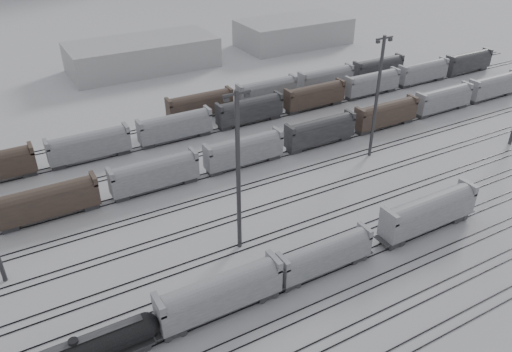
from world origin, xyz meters
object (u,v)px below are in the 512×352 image
hopper_car_a (220,292)px  hopper_car_b (325,254)px  hopper_car_c (429,211)px  light_mast_c (238,170)px

hopper_car_a → hopper_car_b: (15.28, 0.00, -0.40)m
hopper_car_b → hopper_car_c: size_ratio=0.84×
hopper_car_c → light_mast_c: bearing=158.1°
hopper_car_c → light_mast_c: light_mast_c is taller
hopper_car_b → hopper_car_c: hopper_car_c is taller
hopper_car_b → hopper_car_c: bearing=0.0°
hopper_car_b → hopper_car_c: 18.67m
hopper_car_a → hopper_car_c: hopper_car_c is taller
hopper_car_a → light_mast_c: bearing=52.2°
hopper_car_c → hopper_car_b: bearing=180.0°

